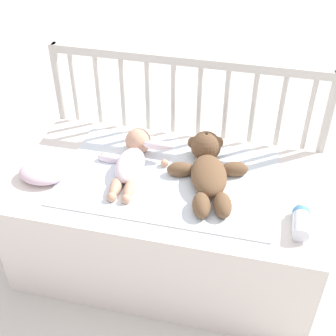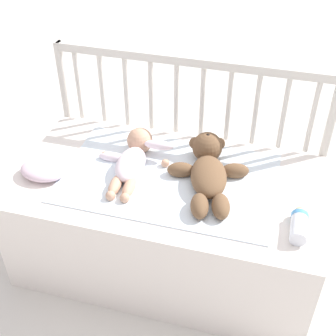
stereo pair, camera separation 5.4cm
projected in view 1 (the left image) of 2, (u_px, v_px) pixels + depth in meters
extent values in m
plane|color=silver|center=(168.00, 258.00, 2.13)|extent=(12.00, 12.00, 0.00)
cube|color=white|center=(168.00, 222.00, 1.99)|extent=(1.22, 0.65, 0.46)
cylinder|color=beige|center=(65.00, 125.00, 2.25)|extent=(0.04, 0.04, 0.83)
cylinder|color=beige|center=(318.00, 158.00, 2.04)|extent=(0.04, 0.04, 0.83)
cube|color=beige|center=(187.00, 61.00, 1.90)|extent=(1.18, 0.03, 0.04)
cylinder|color=beige|center=(74.00, 87.00, 2.11)|extent=(0.02, 0.02, 0.33)
cylinder|color=beige|center=(98.00, 90.00, 2.09)|extent=(0.02, 0.02, 0.33)
cylinder|color=beige|center=(123.00, 93.00, 2.07)|extent=(0.02, 0.02, 0.33)
cylinder|color=beige|center=(148.00, 96.00, 2.04)|extent=(0.02, 0.02, 0.33)
cylinder|color=beige|center=(173.00, 99.00, 2.02)|extent=(0.02, 0.02, 0.33)
cylinder|color=beige|center=(199.00, 102.00, 2.00)|extent=(0.02, 0.02, 0.33)
cylinder|color=beige|center=(226.00, 105.00, 1.98)|extent=(0.02, 0.02, 0.33)
cylinder|color=beige|center=(253.00, 108.00, 1.96)|extent=(0.02, 0.02, 0.33)
cylinder|color=beige|center=(281.00, 112.00, 1.94)|extent=(0.02, 0.02, 0.33)
cylinder|color=beige|center=(309.00, 115.00, 1.92)|extent=(0.02, 0.02, 0.33)
cube|color=white|center=(169.00, 178.00, 1.86)|extent=(0.84, 0.53, 0.01)
ellipsoid|color=brown|center=(209.00, 175.00, 1.81)|extent=(0.19, 0.27, 0.09)
sphere|color=brown|center=(206.00, 146.00, 1.93)|extent=(0.13, 0.13, 0.13)
sphere|color=beige|center=(206.00, 139.00, 1.90)|extent=(0.05, 0.05, 0.05)
sphere|color=black|center=(207.00, 135.00, 1.89)|extent=(0.02, 0.02, 0.02)
sphere|color=brown|center=(194.00, 143.00, 1.94)|extent=(0.05, 0.05, 0.05)
sphere|color=brown|center=(218.00, 142.00, 1.94)|extent=(0.05, 0.05, 0.05)
ellipsoid|color=brown|center=(180.00, 169.00, 1.86)|extent=(0.12, 0.09, 0.06)
ellipsoid|color=brown|center=(235.00, 169.00, 1.86)|extent=(0.12, 0.09, 0.06)
ellipsoid|color=brown|center=(201.00, 205.00, 1.69)|extent=(0.09, 0.13, 0.07)
ellipsoid|color=brown|center=(223.00, 205.00, 1.69)|extent=(0.09, 0.13, 0.07)
ellipsoid|color=white|center=(130.00, 165.00, 1.87)|extent=(0.12, 0.22, 0.08)
sphere|color=tan|center=(138.00, 141.00, 1.97)|extent=(0.11, 0.11, 0.11)
ellipsoid|color=white|center=(112.00, 158.00, 1.93)|extent=(0.12, 0.05, 0.04)
ellipsoid|color=white|center=(158.00, 145.00, 1.91)|extent=(0.12, 0.05, 0.04)
sphere|color=tan|center=(104.00, 157.00, 1.94)|extent=(0.03, 0.03, 0.03)
sphere|color=tan|center=(165.00, 163.00, 1.90)|extent=(0.03, 0.03, 0.03)
ellipsoid|color=tan|center=(116.00, 186.00, 1.79)|extent=(0.05, 0.12, 0.04)
ellipsoid|color=tan|center=(130.00, 188.00, 1.78)|extent=(0.05, 0.12, 0.04)
sphere|color=tan|center=(112.00, 197.00, 1.74)|extent=(0.04, 0.04, 0.04)
sphere|color=tan|center=(126.00, 199.00, 1.73)|extent=(0.04, 0.04, 0.04)
cylinder|color=white|center=(301.00, 225.00, 1.62)|extent=(0.06, 0.12, 0.06)
cylinder|color=#4C99D8|center=(301.00, 213.00, 1.66)|extent=(0.06, 0.02, 0.06)
sphere|color=#EAC67F|center=(301.00, 209.00, 1.68)|extent=(0.04, 0.04, 0.04)
ellipsoid|color=silver|center=(42.00, 173.00, 1.84)|extent=(0.19, 0.14, 0.06)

